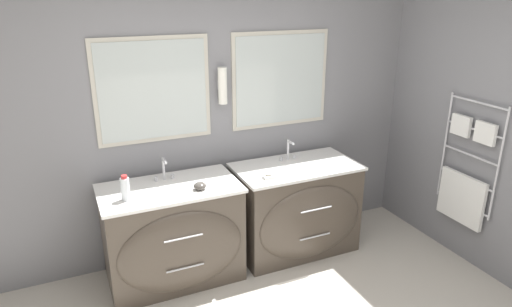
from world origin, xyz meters
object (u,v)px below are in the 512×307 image
object	(u,v)px
vanity_right	(297,209)
amenity_bowl	(200,186)
toiletry_bottle	(125,189)
vanity_left	(174,235)

from	to	relation	value
vanity_right	amenity_bowl	world-z (taller)	amenity_bowl
vanity_right	toiletry_bottle	xyz separation A→B (m)	(-1.53, -0.06, 0.51)
vanity_left	toiletry_bottle	world-z (taller)	toiletry_bottle
vanity_right	toiletry_bottle	size ratio (longest dim) A/B	5.59
vanity_left	toiletry_bottle	size ratio (longest dim) A/B	5.59
vanity_left	toiletry_bottle	bearing A→B (deg)	-170.00
vanity_left	amenity_bowl	xyz separation A→B (m)	(0.21, -0.11, 0.45)
toiletry_bottle	amenity_bowl	bearing A→B (deg)	-4.50
toiletry_bottle	amenity_bowl	world-z (taller)	toiletry_bottle
vanity_left	amenity_bowl	bearing A→B (deg)	-26.71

